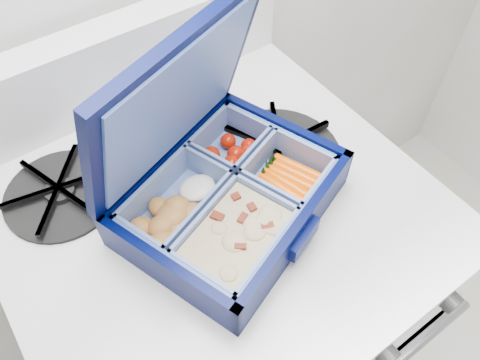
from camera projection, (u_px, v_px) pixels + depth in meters
stove at (220, 315)px, 0.94m from camera, size 0.54×0.54×0.82m
bento_box at (231, 198)px, 0.58m from camera, size 0.31×0.28×0.06m
burner_grate at (278, 151)px, 0.65m from camera, size 0.19×0.19×0.03m
burner_grate_rear at (60, 191)px, 0.61m from camera, size 0.18×0.18×0.02m
fork at (188, 144)px, 0.67m from camera, size 0.06×0.19×0.01m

